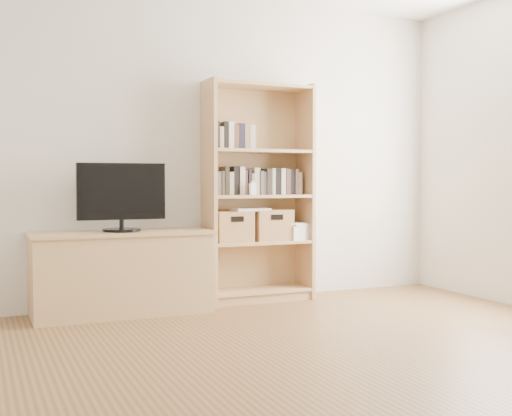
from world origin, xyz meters
TOP-DOWN VIEW (x-y plane):
  - floor at (0.00, 0.00)m, footprint 4.50×5.00m
  - back_wall at (0.00, 2.50)m, footprint 4.50×0.02m
  - tv_stand at (-0.78, 2.25)m, footprint 1.34×0.50m
  - bookshelf at (0.41, 2.33)m, footprint 0.93×0.34m
  - television at (-0.78, 2.25)m, footprint 0.67×0.07m
  - books_row_mid at (0.41, 2.35)m, footprint 0.83×0.19m
  - books_row_upper at (0.21, 2.35)m, footprint 0.37×0.15m
  - baby_monitor at (0.31, 2.23)m, footprint 0.05×0.04m
  - basket_left at (0.17, 2.33)m, footprint 0.31×0.26m
  - basket_right at (0.53, 2.33)m, footprint 0.33×0.28m
  - laptop at (0.33, 2.32)m, footprint 0.31×0.22m
  - magazine_stack at (0.73, 2.33)m, footprint 0.24×0.30m

SIDE VIEW (x-z plane):
  - floor at x=0.00m, z-range -0.01..0.01m
  - tv_stand at x=-0.78m, z-range 0.00..0.61m
  - magazine_stack at x=0.73m, z-range 0.52..0.64m
  - basket_left at x=0.17m, z-range 0.52..0.77m
  - basket_right at x=0.53m, z-range 0.52..0.78m
  - laptop at x=0.33m, z-range 0.77..0.80m
  - television at x=-0.78m, z-range 0.64..1.17m
  - bookshelf at x=0.41m, z-range 0.00..1.86m
  - baby_monitor at x=0.31m, z-range 0.91..1.01m
  - books_row_mid at x=0.41m, z-range 0.91..1.13m
  - back_wall at x=0.00m, z-range 0.00..2.60m
  - books_row_upper at x=0.21m, z-range 1.30..1.48m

